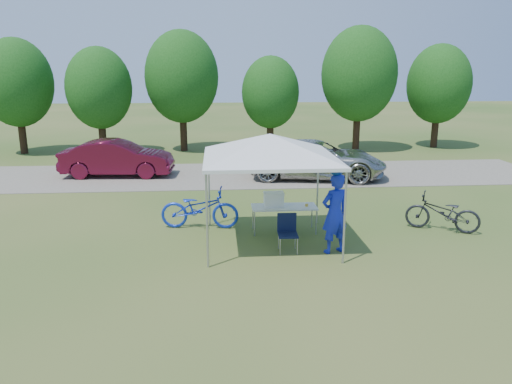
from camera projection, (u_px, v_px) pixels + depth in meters
ground at (269, 242)px, 12.50m from camera, size 100.00×100.00×0.00m
gravel_strip at (249, 175)px, 20.23m from camera, size 24.00×5.00×0.02m
canopy at (270, 137)px, 11.85m from camera, size 4.53×4.53×3.00m
treeline at (235, 82)px, 25.19m from camera, size 24.89×4.28×6.30m
folding_table at (284, 208)px, 13.14m from camera, size 1.71×0.71×0.70m
folding_chair at (287, 229)px, 11.82m from camera, size 0.47×0.48×0.89m
cooler at (274, 199)px, 13.06m from camera, size 0.53×0.36×0.38m
ice_cream_cup at (307, 205)px, 13.12m from camera, size 0.08×0.08×0.06m
cyclist at (335, 213)px, 11.60m from camera, size 0.82×0.69×1.91m
bike_blue at (200, 208)px, 13.48m from camera, size 2.17×0.96×1.11m
bike_dark at (442, 213)px, 13.25m from camera, size 1.99×1.49×1.00m
minivan at (317, 159)px, 19.50m from camera, size 5.66×3.37×1.47m
sedan at (117, 158)px, 19.83m from camera, size 4.43×1.75×1.44m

